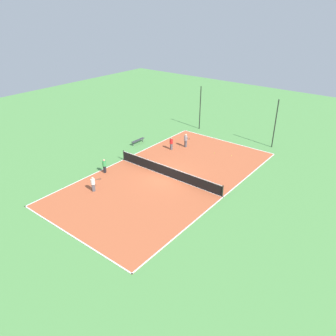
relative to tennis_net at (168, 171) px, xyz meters
name	(u,v)px	position (x,y,z in m)	size (l,w,h in m)	color
ground_plane	(168,177)	(0.00, 0.00, -0.57)	(80.00, 80.00, 0.00)	#518E47
court_surface	(168,176)	(0.00, 0.00, -0.56)	(11.85, 22.08, 0.02)	#B75633
tennis_net	(168,171)	(0.00, 0.00, 0.00)	(11.65, 0.10, 1.07)	black
bench	(138,140)	(-7.63, 4.15, -0.17)	(0.36, 1.90, 0.45)	#333338
player_far_green	(104,165)	(-5.22, -3.10, 0.24)	(0.48, 0.48, 1.40)	black
player_baseline_gray	(186,140)	(-2.76, 6.71, 0.34)	(0.99, 0.69, 1.55)	#4C4C51
player_far_white	(93,183)	(-3.39, -6.02, 0.23)	(0.72, 0.98, 1.37)	#4C4C51
player_coach_red	(171,143)	(-3.58, 5.15, 0.25)	(0.49, 0.49, 1.42)	#4C4C51
tennis_ball_far_baseline	(215,153)	(0.72, 7.20, -0.51)	(0.07, 0.07, 0.07)	#CCE033
tennis_ball_right_alley	(134,160)	(-4.93, 0.65, -0.51)	(0.07, 0.07, 0.07)	#CCE033
tennis_ball_midcourt	(231,156)	(2.48, 7.69, -0.51)	(0.07, 0.07, 0.07)	#CCE033
fence_post_back_left	(200,108)	(-4.86, 12.71, 2.15)	(0.12, 0.12, 5.43)	black
fence_post_back_right	(275,124)	(4.86, 12.71, 2.15)	(0.12, 0.12, 5.43)	black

